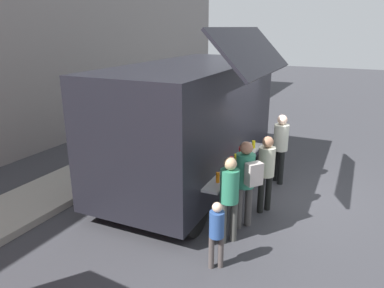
{
  "coord_description": "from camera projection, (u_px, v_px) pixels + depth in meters",
  "views": [
    {
      "loc": [
        -8.05,
        -1.86,
        3.77
      ],
      "look_at": [
        -1.15,
        1.53,
        1.3
      ],
      "focal_mm": 34.3,
      "sensor_mm": 36.0,
      "label": 1
    }
  ],
  "objects": [
    {
      "name": "trash_bin",
      "position": [
        185.0,
        119.0,
        13.67
      ],
      "size": [
        0.6,
        0.6,
        0.96
      ],
      "primitive_type": "cylinder",
      "color": "#2C5C35",
      "rests_on": "ground"
    },
    {
      "name": "customer_extra_browsing",
      "position": [
        281.0,
        143.0,
        9.01
      ],
      "size": [
        0.36,
        0.36,
        1.75
      ],
      "rotation": [
        0.0,
        0.0,
        2.27
      ],
      "color": "black",
      "rests_on": "ground"
    },
    {
      "name": "customer_rear_waiting",
      "position": [
        229.0,
        193.0,
        6.45
      ],
      "size": [
        0.33,
        0.33,
        1.64
      ],
      "rotation": [
        0.0,
        0.0,
        0.84
      ],
      "color": "#484944",
      "rests_on": "ground"
    },
    {
      "name": "child_near_queue",
      "position": [
        217.0,
        230.0,
        5.81
      ],
      "size": [
        0.24,
        0.24,
        1.18
      ],
      "rotation": [
        0.0,
        0.0,
        0.57
      ],
      "color": "#4D4543",
      "rests_on": "ground"
    },
    {
      "name": "food_truck_main",
      "position": [
        193.0,
        120.0,
        8.83
      ],
      "size": [
        5.88,
        3.31,
        3.76
      ],
      "rotation": [
        0.0,
        0.0,
        0.02
      ],
      "color": "black",
      "rests_on": "ground"
    },
    {
      "name": "ground_plane",
      "position": [
        270.0,
        191.0,
        8.82
      ],
      "size": [
        60.0,
        60.0,
        0.0
      ],
      "primitive_type": "plane",
      "color": "#38383D"
    },
    {
      "name": "customer_front_ordering",
      "position": [
        266.0,
        168.0,
        7.56
      ],
      "size": [
        0.52,
        0.41,
        1.66
      ],
      "rotation": [
        0.0,
        0.0,
        1.06
      ],
      "color": "black",
      "rests_on": "ground"
    },
    {
      "name": "customer_mid_with_backpack",
      "position": [
        246.0,
        177.0,
        6.89
      ],
      "size": [
        0.52,
        0.56,
        1.76
      ],
      "rotation": [
        0.0,
        0.0,
        0.91
      ],
      "color": "#4A4645",
      "rests_on": "ground"
    }
  ]
}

